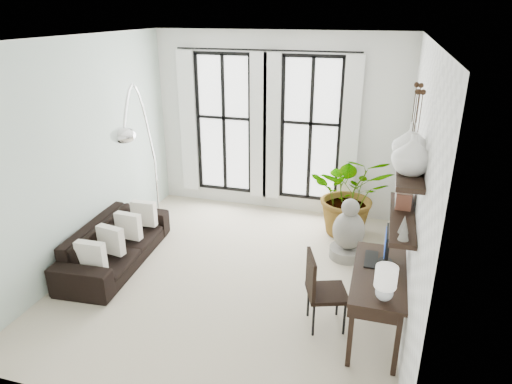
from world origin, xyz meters
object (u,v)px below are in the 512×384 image
at_px(sofa, 115,243).
at_px(desk_chair, 320,287).
at_px(buddha, 348,233).
at_px(plant, 351,193).
at_px(desk, 378,280).
at_px(arc_lamp, 138,122).

xyz_separation_m(sofa, desk_chair, (3.11, -0.63, 0.23)).
relative_size(sofa, buddha, 2.22).
bearing_deg(desk_chair, plant, 68.28).
bearing_deg(desk, buddha, 105.12).
distance_m(desk, buddha, 1.82).
bearing_deg(desk_chair, arc_lamp, 135.38).
xyz_separation_m(plant, buddha, (0.07, -0.83, -0.31)).
xyz_separation_m(desk, buddha, (-0.47, 1.73, -0.35)).
xyz_separation_m(plant, desk_chair, (-0.10, -2.56, -0.17)).
bearing_deg(arc_lamp, buddha, 5.64).
bearing_deg(buddha, desk, -74.88).
height_order(plant, desk, plant).
bearing_deg(desk_chair, buddha, 64.95).
xyz_separation_m(plant, desk, (0.53, -2.56, 0.03)).
xyz_separation_m(desk_chair, buddha, (0.17, 1.73, -0.14)).
bearing_deg(buddha, plant, 94.68).
bearing_deg(buddha, arc_lamp, -174.36).
relative_size(plant, arc_lamp, 0.56).
bearing_deg(desk, desk_chair, 179.77).
height_order(desk_chair, buddha, buddha).
height_order(arc_lamp, buddha, arc_lamp).
distance_m(sofa, desk_chair, 3.18).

